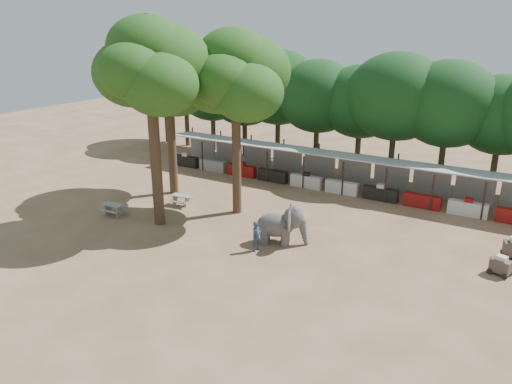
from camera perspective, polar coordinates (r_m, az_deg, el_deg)
The scene contains 11 objects.
ground at distance 25.99m, azimuth -3.77°, elevation -7.60°, with size 100.00×100.00×0.00m, color brown.
vendor_stalls at distance 37.02m, azimuth 8.36°, elevation 2.33°, with size 28.00×2.99×2.80m.
yard_tree_left at distance 34.74m, azimuth -10.00°, elevation 12.99°, with size 7.10×6.90×11.02m.
yard_tree_center at distance 28.94m, azimuth -12.01°, elevation 13.78°, with size 7.10×6.90×12.04m.
yard_tree_back at distance 30.33m, azimuth -2.38°, elevation 13.10°, with size 7.10×6.90×11.36m.
backdrop_trees at distance 40.82m, azimuth 11.49°, elevation 9.92°, with size 46.46×5.95×8.33m.
elephant at distance 27.24m, azimuth 2.96°, elevation -3.75°, with size 2.97×2.29×2.21m.
handler at distance 26.43m, azimuth 0.06°, elevation -5.10°, with size 0.60×0.40×1.66m, color #26384C.
picnic_table_near at distance 32.79m, azimuth -15.99°, elevation -1.73°, with size 1.51×1.38×0.69m.
picnic_table_far at distance 33.53m, azimuth -8.51°, elevation -0.74°, with size 1.51×1.39×0.69m.
cart_front at distance 26.89m, azimuth 26.18°, elevation -7.54°, with size 1.16×0.94×0.99m.
Camera 1 is at (13.32, -19.11, 11.51)m, focal length 35.00 mm.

